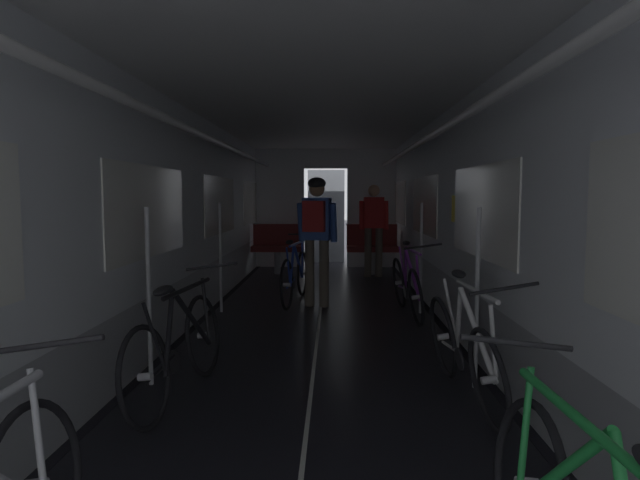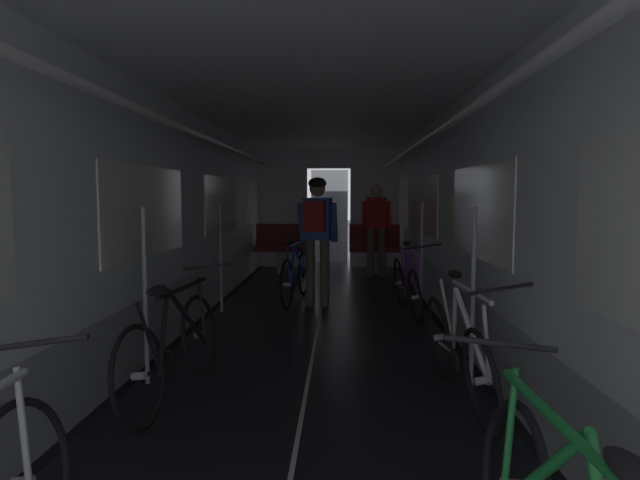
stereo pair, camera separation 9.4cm
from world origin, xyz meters
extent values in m
cube|color=black|center=(-1.41, 3.25, 0.00)|extent=(0.08, 11.50, 0.01)
cube|color=black|center=(1.41, 3.25, 0.00)|extent=(0.08, 11.50, 0.01)
cube|color=beige|center=(0.00, 3.25, 0.00)|extent=(0.03, 11.27, 0.00)
cube|color=#9EA0A5|center=(-1.51, 3.25, 0.30)|extent=(0.12, 11.50, 0.60)
cube|color=silver|center=(-1.51, 3.25, 1.53)|extent=(0.12, 11.50, 1.85)
cube|color=white|center=(-1.45, 2.67, 1.35)|extent=(0.02, 1.90, 0.80)
cube|color=white|center=(-1.45, 5.55, 1.35)|extent=(0.02, 1.90, 0.80)
cube|color=white|center=(-1.45, 8.42, 1.35)|extent=(0.02, 1.90, 0.80)
cube|color=yellow|center=(-1.45, 3.50, 1.35)|extent=(0.01, 0.20, 0.28)
cylinder|color=white|center=(-1.17, 3.25, 2.10)|extent=(0.07, 11.04, 0.07)
cylinder|color=#B7BABF|center=(-1.27, 2.10, 0.70)|extent=(0.04, 0.04, 1.40)
cylinder|color=#B7BABF|center=(-1.27, 4.70, 0.70)|extent=(0.04, 0.04, 1.40)
cube|color=#9EA0A5|center=(1.51, 3.25, 0.30)|extent=(0.12, 11.50, 0.60)
cube|color=silver|center=(1.51, 3.25, 1.53)|extent=(0.12, 11.50, 1.85)
cube|color=white|center=(1.45, 2.67, 1.35)|extent=(0.02, 1.90, 0.80)
cube|color=white|center=(1.45, 5.55, 1.35)|extent=(0.02, 1.90, 0.80)
cube|color=white|center=(1.45, 8.42, 1.35)|extent=(0.02, 1.90, 0.80)
cube|color=yellow|center=(1.45, 3.70, 1.35)|extent=(0.01, 0.20, 0.28)
cylinder|color=white|center=(1.17, 3.25, 2.10)|extent=(0.07, 11.04, 0.07)
cylinder|color=#B7BABF|center=(1.27, 2.10, 0.70)|extent=(0.04, 0.04, 1.40)
cylinder|color=#B7BABF|center=(1.27, 4.70, 0.70)|extent=(0.04, 0.04, 1.40)
cube|color=silver|center=(-0.95, 9.06, 1.23)|extent=(1.00, 0.12, 2.45)
cube|color=silver|center=(0.95, 9.06, 1.23)|extent=(1.00, 0.12, 2.45)
cube|color=silver|center=(0.00, 9.06, 2.25)|extent=(0.90, 0.12, 0.40)
cube|color=#4C4F54|center=(0.00, 9.76, 1.03)|extent=(0.81, 0.04, 2.05)
cube|color=white|center=(0.00, 3.25, 2.51)|extent=(3.14, 11.62, 0.12)
cylinder|color=gray|center=(-0.90, 8.00, 0.22)|extent=(0.12, 0.12, 0.44)
cube|color=maroon|center=(-0.90, 8.00, 0.49)|extent=(0.96, 0.44, 0.10)
cube|color=maroon|center=(-0.90, 8.19, 0.74)|extent=(0.96, 0.08, 0.40)
torus|color=gray|center=(-1.33, 8.22, 0.94)|extent=(0.14, 0.14, 0.02)
cylinder|color=gray|center=(0.90, 8.00, 0.22)|extent=(0.12, 0.12, 0.44)
cube|color=maroon|center=(0.90, 8.00, 0.49)|extent=(0.96, 0.44, 0.10)
cube|color=maroon|center=(0.90, 8.19, 0.74)|extent=(0.96, 0.08, 0.40)
torus|color=gray|center=(0.47, 8.22, 0.94)|extent=(0.14, 0.14, 0.02)
torus|color=black|center=(-1.03, 1.34, 0.33)|extent=(0.21, 0.68, 0.67)
cylinder|color=#B2B2B7|center=(-1.03, 1.34, 0.33)|extent=(0.10, 0.06, 0.06)
torus|color=black|center=(-0.91, 2.35, 0.33)|extent=(0.21, 0.68, 0.67)
cylinder|color=#B2B2B7|center=(-0.91, 2.35, 0.33)|extent=(0.10, 0.06, 0.06)
cylinder|color=black|center=(-0.92, 2.03, 0.55)|extent=(0.18, 0.53, 0.56)
cylinder|color=black|center=(-0.97, 1.62, 0.55)|extent=(0.08, 0.35, 0.55)
cylinder|color=black|center=(-0.90, 1.87, 0.81)|extent=(0.14, 0.82, 0.04)
cylinder|color=black|center=(-0.99, 1.40, 0.57)|extent=(0.11, 0.16, 0.49)
cylinder|color=black|center=(-1.01, 1.56, 0.31)|extent=(0.07, 0.45, 0.07)
cylinder|color=black|center=(-0.88, 2.31, 0.57)|extent=(0.09, 0.10, 0.49)
cylinder|color=black|center=(-0.99, 1.78, 0.29)|extent=(0.06, 0.17, 0.17)
ellipsoid|color=black|center=(-0.94, 1.45, 0.87)|extent=(0.13, 0.25, 0.07)
cylinder|color=black|center=(-0.83, 2.33, 0.91)|extent=(0.44, 0.08, 0.09)
cylinder|color=#1E8438|center=(0.94, -0.18, 0.55)|extent=(0.12, 0.54, 0.56)
cylinder|color=#1E8438|center=(0.91, -0.34, 0.81)|extent=(0.06, 0.82, 0.04)
cylinder|color=#1E8438|center=(0.92, 0.10, 0.57)|extent=(0.08, 0.09, 0.49)
ellipsoid|color=black|center=(0.92, -0.77, 0.87)|extent=(0.10, 0.24, 0.07)
cylinder|color=black|center=(0.88, 0.12, 0.91)|extent=(0.44, 0.04, 0.07)
cylinder|color=#ADAFB5|center=(-0.99, 0.04, 0.57)|extent=(0.10, 0.09, 0.49)
cylinder|color=black|center=(-0.94, 0.06, 0.91)|extent=(0.44, 0.03, 0.09)
torus|color=black|center=(1.07, 2.35, 0.33)|extent=(0.18, 0.68, 0.67)
cylinder|color=#B2B2B7|center=(1.07, 2.35, 0.33)|extent=(0.10, 0.06, 0.06)
torus|color=black|center=(1.15, 1.34, 0.33)|extent=(0.18, 0.68, 0.67)
cylinder|color=#B2B2B7|center=(1.15, 1.34, 0.33)|extent=(0.10, 0.06, 0.06)
cylinder|color=silver|center=(1.16, 1.65, 0.55)|extent=(0.16, 0.53, 0.56)
cylinder|color=silver|center=(1.13, 2.06, 0.55)|extent=(0.10, 0.35, 0.55)
cylinder|color=silver|center=(1.18, 1.81, 0.81)|extent=(0.10, 0.82, 0.04)
cylinder|color=silver|center=(1.11, 2.29, 0.57)|extent=(0.11, 0.16, 0.49)
cylinder|color=silver|center=(1.08, 2.13, 0.31)|extent=(0.05, 0.45, 0.07)
cylinder|color=silver|center=(1.18, 1.37, 0.57)|extent=(0.10, 0.09, 0.49)
cylinder|color=black|center=(1.10, 1.90, 0.29)|extent=(0.05, 0.17, 0.17)
ellipsoid|color=black|center=(1.16, 2.24, 0.87)|extent=(0.12, 0.25, 0.07)
cylinder|color=black|center=(1.23, 1.35, 0.91)|extent=(0.44, 0.06, 0.09)
torus|color=black|center=(1.04, 5.05, 0.33)|extent=(0.16, 0.68, 0.67)
cylinder|color=#B2B2B7|center=(1.04, 5.05, 0.33)|extent=(0.10, 0.06, 0.06)
torus|color=black|center=(1.11, 4.03, 0.33)|extent=(0.16, 0.68, 0.67)
cylinder|color=#B2B2B7|center=(1.11, 4.03, 0.33)|extent=(0.10, 0.06, 0.06)
cylinder|color=purple|center=(1.11, 4.35, 0.55)|extent=(0.14, 0.54, 0.56)
cylinder|color=purple|center=(1.09, 4.76, 0.55)|extent=(0.08, 0.35, 0.55)
cylinder|color=purple|center=(1.14, 4.51, 0.81)|extent=(0.09, 0.82, 0.04)
cylinder|color=purple|center=(1.07, 4.98, 0.57)|extent=(0.09, 0.16, 0.49)
cylinder|color=purple|center=(1.05, 4.83, 0.31)|extent=(0.05, 0.45, 0.07)
cylinder|color=purple|center=(1.14, 4.06, 0.57)|extent=(0.09, 0.09, 0.49)
cylinder|color=black|center=(1.06, 4.60, 0.29)|extent=(0.04, 0.17, 0.17)
ellipsoid|color=black|center=(1.12, 4.93, 0.87)|extent=(0.11, 0.25, 0.07)
cylinder|color=black|center=(1.18, 4.05, 0.91)|extent=(0.44, 0.05, 0.08)
cylinder|color=brown|center=(-0.15, 5.10, 0.45)|extent=(0.13, 0.13, 0.90)
cylinder|color=brown|center=(0.04, 5.07, 0.45)|extent=(0.13, 0.13, 0.90)
cube|color=#2D4C99|center=(-0.06, 5.09, 1.18)|extent=(0.39, 0.28, 0.56)
cylinder|color=#2D4C99|center=(-0.27, 5.15, 1.13)|extent=(0.12, 0.21, 0.53)
cylinder|color=#2D4C99|center=(0.16, 5.07, 1.13)|extent=(0.12, 0.21, 0.53)
sphere|color=#9E7051|center=(-0.06, 5.09, 1.58)|extent=(0.21, 0.21, 0.21)
ellipsoid|color=black|center=(-0.06, 5.09, 1.65)|extent=(0.29, 0.32, 0.16)
cube|color=maroon|center=(-0.09, 4.92, 1.22)|extent=(0.30, 0.21, 0.40)
torus|color=black|center=(-0.44, 4.83, 0.33)|extent=(0.14, 0.67, 0.67)
cylinder|color=#B2B2B7|center=(-0.44, 4.83, 0.33)|extent=(0.10, 0.06, 0.05)
torus|color=black|center=(-0.30, 5.84, 0.33)|extent=(0.14, 0.67, 0.67)
cylinder|color=#B2B2B7|center=(-0.30, 5.84, 0.33)|extent=(0.10, 0.06, 0.05)
cylinder|color=#2342B7|center=(-0.34, 5.53, 0.55)|extent=(0.13, 0.54, 0.56)
cylinder|color=#2342B7|center=(-0.39, 5.12, 0.55)|extent=(0.07, 0.34, 0.55)
cylinder|color=#2342B7|center=(-0.35, 5.37, 0.82)|extent=(0.15, 0.82, 0.03)
cylinder|color=#2342B7|center=(-0.42, 4.90, 0.58)|extent=(0.06, 0.16, 0.49)
cylinder|color=#2342B7|center=(-0.41, 5.05, 0.31)|extent=(0.09, 0.45, 0.07)
cylinder|color=#2342B7|center=(-0.30, 5.81, 0.58)|extent=(0.03, 0.09, 0.49)
cylinder|color=black|center=(-0.38, 5.28, 0.29)|extent=(0.04, 0.17, 0.17)
ellipsoid|color=black|center=(-0.41, 4.95, 0.88)|extent=(0.12, 0.25, 0.06)
cylinder|color=black|center=(-0.28, 5.83, 0.92)|extent=(0.44, 0.09, 0.03)
cylinder|color=brown|center=(1.00, 7.70, 0.45)|extent=(0.13, 0.13, 0.90)
cylinder|color=brown|center=(0.80, 7.70, 0.45)|extent=(0.13, 0.13, 0.90)
cube|color=red|center=(0.90, 7.70, 1.18)|extent=(0.36, 0.22, 0.56)
cylinder|color=red|center=(1.12, 7.68, 1.13)|extent=(0.09, 0.20, 0.53)
cylinder|color=red|center=(0.68, 7.68, 1.13)|extent=(0.09, 0.20, 0.53)
sphere|color=tan|center=(0.90, 7.70, 1.58)|extent=(0.21, 0.21, 0.21)
camera|label=1|loc=(0.17, -1.91, 1.49)|focal=29.56mm
camera|label=2|loc=(0.26, -1.91, 1.49)|focal=29.56mm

